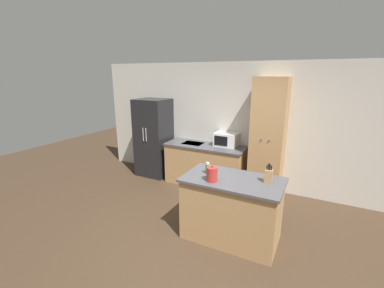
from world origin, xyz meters
TOP-DOWN VIEW (x-y plane):
  - ground_plane at (0.00, 0.00)m, footprint 14.00×14.00m
  - wall_back at (0.00, 2.33)m, footprint 7.20×0.06m
  - refrigerator at (-2.13, 1.97)m, footprint 0.73×0.68m
  - back_counter at (-0.79, 1.98)m, footprint 1.73×0.68m
  - pantry_cabinet at (0.49, 2.01)m, footprint 0.60×0.59m
  - kitchen_island at (0.34, 0.38)m, footprint 1.39×0.79m
  - microwave at (-0.38, 2.11)m, footprint 0.47×0.35m
  - knife_block at (0.81, 0.48)m, footprint 0.10×0.09m
  - spice_bottle_tall_dark at (-0.05, 0.41)m, footprint 0.06×0.06m
  - spice_bottle_short_red at (0.03, 0.41)m, footprint 0.04×0.04m
  - spice_bottle_amber_oil at (-0.02, 0.48)m, footprint 0.04×0.04m
  - kettle at (0.11, 0.17)m, footprint 0.15×0.15m
  - fire_extinguisher at (-2.63, 2.00)m, footprint 0.14×0.14m

SIDE VIEW (x-z plane):
  - ground_plane at x=0.00m, z-range 0.00..0.00m
  - fire_extinguisher at x=-2.63m, z-range -0.02..0.40m
  - back_counter at x=-0.79m, z-range 0.00..0.90m
  - kitchen_island at x=0.34m, z-range 0.00..0.94m
  - refrigerator at x=-2.13m, z-range 0.00..1.81m
  - spice_bottle_short_red at x=0.03m, z-range 0.94..1.02m
  - spice_bottle_amber_oil at x=-0.02m, z-range 0.94..1.04m
  - spice_bottle_tall_dark at x=-0.05m, z-range 0.93..1.10m
  - microwave at x=-0.38m, z-range 0.89..1.17m
  - knife_block at x=0.81m, z-range 0.90..1.17m
  - kettle at x=0.11m, z-range 0.93..1.15m
  - pantry_cabinet at x=0.49m, z-range 0.00..2.32m
  - wall_back at x=0.00m, z-range 0.00..2.60m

